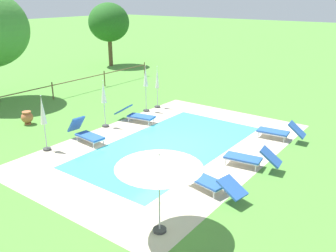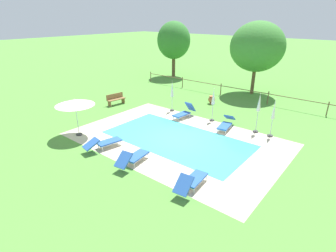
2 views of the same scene
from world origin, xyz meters
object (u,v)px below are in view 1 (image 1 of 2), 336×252
sun_lounger_north_mid (136,115)px  patio_umbrella_closed_row_west (146,81)px  sun_lounger_south_mid (213,183)px  sun_lounger_north_near_steps (86,133)px  patio_umbrella_closed_row_centre (104,96)px  terracotta_urn_near_fence (27,117)px  patio_umbrella_open_foreground (159,162)px  sun_lounger_south_near_corner (251,158)px  patio_umbrella_closed_row_mid_west (43,115)px  tree_centre (109,22)px  patio_umbrella_closed_row_east (157,82)px  sun_lounger_north_end (280,131)px

sun_lounger_north_mid → patio_umbrella_closed_row_west: (1.64, 0.71, 1.28)m
sun_lounger_south_mid → patio_umbrella_closed_row_west: (5.39, 7.19, 1.29)m
patio_umbrella_closed_row_west → sun_lounger_north_near_steps: bearing=-171.4°
patio_umbrella_closed_row_centre → terracotta_urn_near_fence: patio_umbrella_closed_row_centre is taller
sun_lounger_north_mid → patio_umbrella_closed_row_centre: bearing=153.7°
sun_lounger_north_mid → patio_umbrella_open_foreground: 9.10m
patio_umbrella_open_foreground → patio_umbrella_closed_row_centre: (4.91, 7.03, -0.54)m
sun_lounger_south_near_corner → patio_umbrella_closed_row_mid_west: size_ratio=0.90×
sun_lounger_north_mid → sun_lounger_south_near_corner: (-1.37, -6.64, 0.01)m
patio_umbrella_closed_row_centre → tree_centre: size_ratio=0.42×
sun_lounger_north_mid → patio_umbrella_closed_row_west: patio_umbrella_closed_row_west is taller
sun_lounger_south_near_corner → tree_centre: (11.55, 18.48, 3.30)m
patio_umbrella_closed_row_centre → tree_centre: (11.58, 11.15, 2.20)m
sun_lounger_north_near_steps → terracotta_urn_near_fence: sun_lounger_north_near_steps is taller
tree_centre → terracotta_urn_near_fence: bearing=-149.8°
patio_umbrella_closed_row_centre → patio_umbrella_closed_row_east: bearing=-0.4°
sun_lounger_south_near_corner → sun_lounger_north_near_steps: bearing=105.6°
patio_umbrella_closed_row_west → terracotta_urn_near_fence: bearing=147.2°
sun_lounger_south_near_corner → terracotta_urn_near_fence: (-2.01, 10.59, -0.03)m
patio_umbrella_open_foreground → sun_lounger_south_mid: bearing=-3.0°
sun_lounger_south_near_corner → terracotta_urn_near_fence: size_ratio=3.22×
sun_lounger_north_near_steps → patio_umbrella_closed_row_mid_west: (-1.54, 0.59, 1.07)m
sun_lounger_north_end → patio_umbrella_closed_row_centre: 7.98m
sun_lounger_north_near_steps → patio_umbrella_closed_row_east: bearing=6.8°
sun_lounger_south_near_corner → patio_umbrella_closed_row_centre: (-0.03, 7.33, 1.10)m
patio_umbrella_closed_row_mid_west → tree_centre: bearing=37.0°
patio_umbrella_closed_row_mid_west → tree_centre: tree_centre is taller
sun_lounger_north_near_steps → patio_umbrella_closed_row_centre: 2.23m
patio_umbrella_closed_row_mid_west → terracotta_urn_near_fence: bearing=67.8°
terracotta_urn_near_fence → tree_centre: bearing=30.2°
patio_umbrella_closed_row_east → terracotta_urn_near_fence: (-5.92, 3.28, -1.07)m
sun_lounger_south_mid → tree_centre: tree_centre is taller
patio_umbrella_closed_row_mid_west → sun_lounger_south_mid: bearing=-81.9°
sun_lounger_north_mid → tree_centre: size_ratio=0.40×
patio_umbrella_closed_row_west → patio_umbrella_closed_row_mid_west: size_ratio=1.08×
patio_umbrella_closed_row_west → terracotta_urn_near_fence: patio_umbrella_closed_row_west is taller
sun_lounger_north_mid → patio_umbrella_closed_row_east: 2.83m
patio_umbrella_open_foreground → patio_umbrella_closed_row_west: size_ratio=0.91×
sun_lounger_north_end → sun_lounger_south_mid: sun_lounger_north_end is taller
patio_umbrella_open_foreground → patio_umbrella_closed_row_mid_west: (1.56, 6.91, -0.55)m
sun_lounger_north_end → sun_lounger_south_mid: 5.64m
sun_lounger_south_near_corner → tree_centre: bearing=58.0°
sun_lounger_north_end → patio_umbrella_open_foreground: (-8.20, 0.15, 1.64)m
patio_umbrella_closed_row_east → tree_centre: bearing=55.6°
patio_umbrella_closed_row_mid_west → sun_lounger_north_mid: bearing=-6.9°
sun_lounger_north_mid → patio_umbrella_open_foreground: size_ratio=0.94×
patio_umbrella_closed_row_west → tree_centre: 14.18m
sun_lounger_south_near_corner → patio_umbrella_closed_row_east: (3.91, 7.31, 1.04)m
sun_lounger_north_near_steps → sun_lounger_north_mid: 3.21m
patio_umbrella_closed_row_west → patio_umbrella_closed_row_centre: patio_umbrella_closed_row_west is taller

